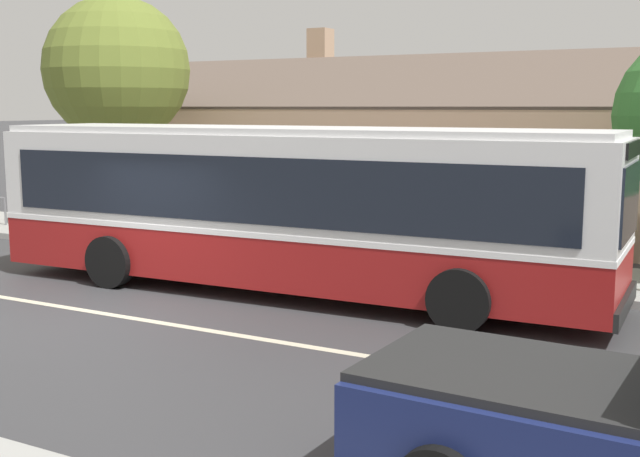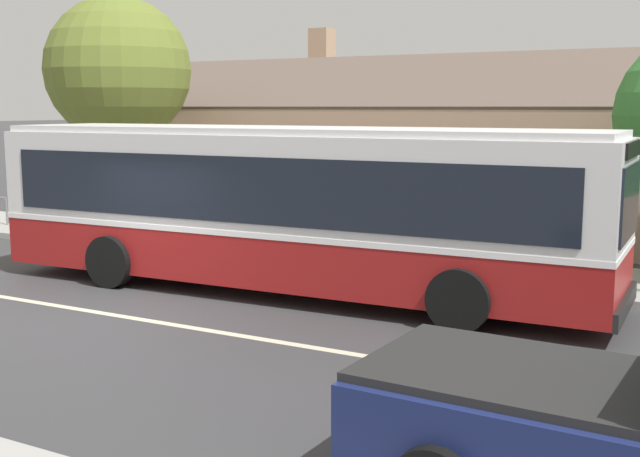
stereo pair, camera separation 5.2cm
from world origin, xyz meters
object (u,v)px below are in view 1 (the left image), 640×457
object	(u,v)px
transit_bus	(290,204)
bench_down_street	(156,225)
bench_by_building	(69,213)
street_tree_secondary	(117,71)

from	to	relation	value
transit_bus	bench_down_street	size ratio (longest dim) A/B	7.11
bench_by_building	street_tree_secondary	bearing A→B (deg)	30.03
bench_by_building	transit_bus	bearing A→B (deg)	-19.24
transit_bus	street_tree_secondary	distance (m)	8.84
bench_down_street	street_tree_secondary	bearing A→B (deg)	149.26
street_tree_secondary	bench_by_building	bearing A→B (deg)	-149.97
bench_down_street	street_tree_secondary	size ratio (longest dim) A/B	0.26
transit_bus	bench_down_street	bearing A→B (deg)	155.24
transit_bus	bench_by_building	bearing A→B (deg)	160.76
transit_bus	street_tree_secondary	world-z (taller)	street_tree_secondary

